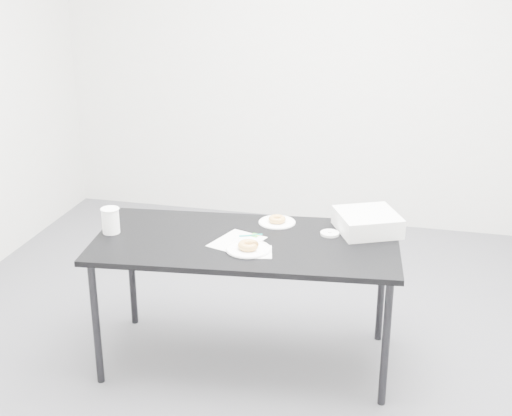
% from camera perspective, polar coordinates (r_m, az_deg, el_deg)
% --- Properties ---
extents(floor, '(4.00, 4.00, 0.00)m').
position_cam_1_polar(floor, '(4.13, -0.50, -10.81)').
color(floor, '#4C4C51').
rests_on(floor, ground).
extents(wall_back, '(4.00, 0.02, 2.70)m').
position_cam_1_polar(wall_back, '(5.53, 4.60, 12.31)').
color(wall_back, silver).
rests_on(wall_back, floor).
extents(table, '(1.63, 0.89, 0.71)m').
position_cam_1_polar(table, '(3.68, -0.82, -3.34)').
color(table, black).
rests_on(table, floor).
extents(scorecard, '(0.28, 0.32, 0.00)m').
position_cam_1_polar(scorecard, '(3.64, -1.53, -2.71)').
color(scorecard, white).
rests_on(scorecard, table).
extents(logo_patch, '(0.05, 0.05, 0.00)m').
position_cam_1_polar(logo_patch, '(3.71, -0.09, -2.19)').
color(logo_patch, green).
rests_on(logo_patch, scorecard).
extents(pen, '(0.11, 0.06, 0.01)m').
position_cam_1_polar(pen, '(3.70, -0.42, -2.19)').
color(pen, '#0C8980').
rests_on(pen, scorecard).
extents(napkin, '(0.19, 0.19, 0.00)m').
position_cam_1_polar(napkin, '(3.52, -0.01, -3.54)').
color(napkin, white).
rests_on(napkin, table).
extents(plate_near, '(0.23, 0.23, 0.01)m').
position_cam_1_polar(plate_near, '(3.54, -0.61, -3.31)').
color(plate_near, white).
rests_on(plate_near, napkin).
extents(donut_near, '(0.11, 0.11, 0.04)m').
position_cam_1_polar(donut_near, '(3.53, -0.61, -3.00)').
color(donut_near, '#C5813E').
rests_on(donut_near, plate_near).
extents(plate_far, '(0.20, 0.20, 0.01)m').
position_cam_1_polar(plate_far, '(3.88, 1.70, -1.15)').
color(plate_far, white).
rests_on(plate_far, table).
extents(donut_far, '(0.11, 0.11, 0.03)m').
position_cam_1_polar(donut_far, '(3.87, 1.70, -0.90)').
color(donut_far, '#C5813E').
rests_on(donut_far, plate_far).
extents(coffee_cup, '(0.09, 0.09, 0.14)m').
position_cam_1_polar(coffee_cup, '(3.80, -11.56, -0.98)').
color(coffee_cup, white).
rests_on(coffee_cup, table).
extents(cup_lid, '(0.10, 0.10, 0.01)m').
position_cam_1_polar(cup_lid, '(3.74, 5.93, -2.04)').
color(cup_lid, white).
rests_on(cup_lid, table).
extents(bakery_box, '(0.40, 0.40, 0.10)m').
position_cam_1_polar(bakery_box, '(3.80, 8.90, -1.11)').
color(bakery_box, silver).
rests_on(bakery_box, table).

